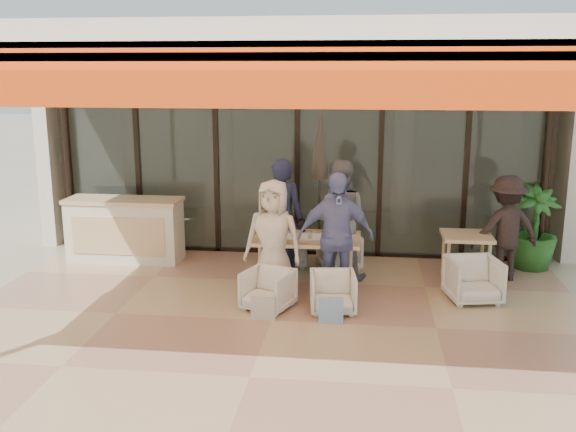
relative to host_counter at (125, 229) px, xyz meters
name	(u,v)px	position (x,y,z in m)	size (l,w,h in m)	color
ground	(271,322)	(2.72, -2.30, -0.53)	(70.00, 70.00, 0.00)	#C6B293
terrace_floor	(271,322)	(2.72, -2.30, -0.53)	(8.00, 6.00, 0.01)	tan
terrace_structure	(266,51)	(2.72, -2.56, 2.72)	(8.00, 6.00, 3.40)	silver
glass_storefront	(297,161)	(2.72, 0.70, 1.07)	(8.08, 0.10, 3.20)	#9EADA3
interior_block	(310,112)	(2.73, 3.02, 1.70)	(9.05, 3.62, 3.52)	silver
host_counter	(125,229)	(0.00, 0.00, 0.00)	(1.85, 0.65, 1.04)	silver
dining_table	(307,241)	(3.03, -0.91, 0.15)	(1.50, 0.90, 0.93)	#E2C58A
chair_far_left	(286,247)	(2.62, 0.03, -0.21)	(0.63, 0.59, 0.65)	white
chair_far_right	(339,249)	(3.46, 0.03, -0.22)	(0.60, 0.56, 0.62)	white
chair_near_left	(268,288)	(2.62, -1.87, -0.24)	(0.58, 0.54, 0.59)	white
chair_near_right	(333,291)	(3.46, -1.87, -0.24)	(0.57, 0.53, 0.59)	white
diner_navy	(282,218)	(2.62, -0.47, 0.37)	(0.66, 0.43, 1.80)	#1B1E3C
diner_grey	(338,220)	(3.46, -0.47, 0.36)	(0.87, 0.68, 1.79)	slate
diner_cream	(273,239)	(2.62, -1.37, 0.28)	(0.80, 0.52, 1.63)	beige
diner_periwinkle	(335,237)	(3.46, -1.37, 0.34)	(1.03, 0.43, 1.75)	#6771AC
tote_bag_cream	(263,308)	(2.62, -2.27, -0.36)	(0.30, 0.10, 0.34)	silver
tote_bag_blue	(331,311)	(3.46, -2.27, -0.36)	(0.30, 0.10, 0.34)	#99BFD8
side_table	(466,242)	(5.30, -0.50, 0.11)	(0.70, 0.70, 0.74)	#E2C58A
side_chair	(473,278)	(5.30, -1.25, -0.20)	(0.65, 0.61, 0.67)	white
standing_woman	(506,229)	(5.88, -0.29, 0.26)	(1.02, 0.58, 1.58)	black
potted_palm	(533,228)	(6.43, 0.34, 0.13)	(0.74, 0.74, 1.33)	#1E5919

